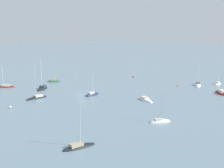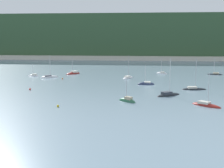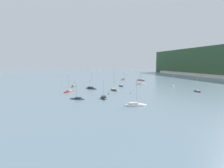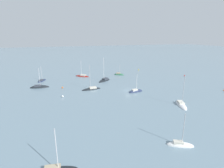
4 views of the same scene
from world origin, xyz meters
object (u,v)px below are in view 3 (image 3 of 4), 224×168
(sailboat_10, at_px, (135,105))
(sailboat_13, at_px, (124,80))
(sailboat_3, at_px, (121,86))
(sailboat_9, at_px, (74,87))
(mooring_buoy_4, at_px, (131,93))
(sailboat_0, at_px, (104,98))
(sailboat_8, at_px, (140,84))
(sailboat_2, at_px, (141,80))
(sailboat_6, at_px, (91,89))
(sailboat_1, at_px, (77,99))
(mooring_buoy_3, at_px, (109,94))
(sailboat_5, at_px, (173,86))
(mooring_buoy_2, at_px, (121,81))
(mooring_buoy_1, at_px, (61,84))
(sailboat_11, at_px, (69,92))
(sailboat_12, at_px, (125,79))
(mooring_buoy_0, at_px, (90,81))
(sailboat_4, at_px, (114,90))
(sailboat_7, at_px, (197,92))

(sailboat_10, xyz_separation_m, sailboat_13, (-92.62, 26.43, 0.00))
(sailboat_3, distance_m, sailboat_9, 30.83)
(mooring_buoy_4, bearing_deg, sailboat_0, -62.33)
(sailboat_0, xyz_separation_m, sailboat_8, (-43.32, 36.30, 0.02))
(sailboat_2, height_order, sailboat_10, sailboat_10)
(sailboat_8, bearing_deg, sailboat_6, -137.10)
(sailboat_9, bearing_deg, sailboat_1, -142.09)
(sailboat_0, distance_m, sailboat_8, 56.51)
(sailboat_6, xyz_separation_m, mooring_buoy_4, (21.19, 17.38, 0.22))
(sailboat_13, relative_size, mooring_buoy_3, 16.89)
(sailboat_5, height_order, mooring_buoy_3, sailboat_5)
(sailboat_3, bearing_deg, sailboat_6, 100.80)
(mooring_buoy_3, bearing_deg, sailboat_13, 155.81)
(sailboat_8, relative_size, mooring_buoy_4, 14.50)
(sailboat_1, bearing_deg, sailboat_8, -110.95)
(sailboat_2, bearing_deg, mooring_buoy_2, 37.03)
(sailboat_8, xyz_separation_m, sailboat_13, (-33.47, -1.54, -0.02))
(mooring_buoy_2, bearing_deg, sailboat_5, 29.36)
(sailboat_1, xyz_separation_m, sailboat_13, (-76.13, 46.07, -0.02))
(sailboat_8, distance_m, mooring_buoy_1, 57.76)
(sailboat_9, xyz_separation_m, sailboat_10, (56.96, 19.49, -0.04))
(sailboat_11, relative_size, mooring_buoy_4, 12.84)
(sailboat_2, height_order, mooring_buoy_1, sailboat_2)
(sailboat_1, relative_size, sailboat_11, 0.82)
(sailboat_2, relative_size, sailboat_6, 0.76)
(sailboat_9, relative_size, sailboat_11, 0.75)
(sailboat_9, bearing_deg, sailboat_6, -102.14)
(sailboat_8, bearing_deg, mooring_buoy_4, -97.43)
(sailboat_3, relative_size, mooring_buoy_3, 12.88)
(sailboat_9, distance_m, sailboat_12, 66.61)
(sailboat_3, xyz_separation_m, mooring_buoy_4, (27.56, -3.34, 0.28))
(mooring_buoy_1, bearing_deg, sailboat_8, 75.32)
(sailboat_1, relative_size, sailboat_6, 0.64)
(sailboat_1, xyz_separation_m, sailboat_2, (-68.80, 59.57, 0.02))
(sailboat_5, bearing_deg, mooring_buoy_1, 95.35)
(sailboat_0, xyz_separation_m, mooring_buoy_0, (-73.71, 3.56, 0.25))
(mooring_buoy_0, bearing_deg, sailboat_11, -18.90)
(sailboat_2, height_order, sailboat_6, sailboat_6)
(sailboat_2, bearing_deg, sailboat_4, 90.38)
(sailboat_8, relative_size, mooring_buoy_3, 16.88)
(sailboat_12, bearing_deg, sailboat_4, 150.93)
(mooring_buoy_4, bearing_deg, sailboat_4, -154.12)
(sailboat_7, bearing_deg, mooring_buoy_3, 93.68)
(sailboat_9, bearing_deg, mooring_buoy_4, -102.39)
(sailboat_4, relative_size, sailboat_5, 1.37)
(sailboat_13, height_order, mooring_buoy_4, sailboat_13)
(sailboat_1, bearing_deg, sailboat_3, -103.72)
(sailboat_0, relative_size, sailboat_8, 0.89)
(sailboat_11, relative_size, sailboat_12, 1.56)
(sailboat_7, height_order, mooring_buoy_3, sailboat_7)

